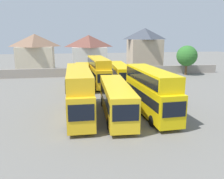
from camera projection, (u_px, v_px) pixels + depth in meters
name	position (u px, v px, depth m)	size (l,w,h in m)	color
ground	(98.00, 83.00, 43.15)	(140.00, 140.00, 0.00)	slate
depot_boundary_wall	(94.00, 72.00, 50.06)	(56.00, 0.50, 1.80)	gray
bus_1	(79.00, 90.00, 24.91)	(2.63, 11.39, 5.08)	gold
bus_2	(116.00, 98.00, 25.26)	(3.20, 11.96, 3.50)	yellow
bus_3	(151.00, 89.00, 25.69)	(2.97, 11.09, 4.95)	yellow
bus_4	(81.00, 75.00, 39.45)	(3.37, 11.76, 3.47)	yellow
bus_5	(99.00, 70.00, 40.28)	(2.99, 10.49, 4.75)	yellow
bus_6	(120.00, 73.00, 41.02)	(2.84, 11.58, 3.55)	yellow
house_terrace_left	(36.00, 52.00, 55.65)	(8.53, 7.34, 8.72)	beige
house_terrace_centre	(89.00, 52.00, 58.12)	(8.45, 7.94, 8.45)	silver
house_terrace_right	(145.00, 48.00, 59.75)	(8.12, 6.92, 10.12)	tan
tree_left_of_lot	(187.00, 56.00, 50.68)	(4.38, 4.38, 6.31)	brown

